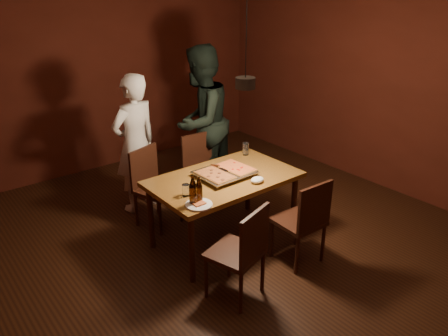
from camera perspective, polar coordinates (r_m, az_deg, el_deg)
room_shell at (r=4.07m, az=2.71°, el=6.22°), size 6.00×6.00×6.00m
dining_table at (r=4.48m, az=-0.00°, el=-2.04°), size 1.50×0.90×0.75m
chair_far_left at (r=4.97m, az=-9.45°, el=-1.49°), size 0.53×0.53×0.49m
chair_far_right at (r=5.33m, az=-2.92°, el=0.57°), size 0.44×0.44×0.49m
chair_near_left at (r=3.74m, az=2.56°, el=-10.11°), size 0.52×0.52×0.49m
chair_near_right at (r=4.25m, az=10.60°, el=-6.08°), size 0.44×0.44×0.49m
pizza_tray at (r=4.46m, az=0.07°, el=-0.78°), size 0.59×0.50×0.05m
pizza_meat at (r=4.36m, az=-1.20°, el=-0.88°), size 0.26×0.40×0.02m
pizza_cheese at (r=4.53m, az=1.51°, el=0.08°), size 0.28×0.42×0.02m
spatula at (r=4.46m, az=-0.09°, el=-0.24°), size 0.12×0.25×0.04m
beer_bottle_a at (r=3.87m, az=-4.07°, el=-2.95°), size 0.07×0.07×0.27m
beer_bottle_b at (r=3.91m, az=-3.29°, el=-2.85°), size 0.06×0.06×0.24m
water_glass_left at (r=4.06m, az=-5.01°, el=-2.90°), size 0.07×0.07×0.11m
water_glass_right at (r=5.00m, az=2.84°, el=2.52°), size 0.07×0.07×0.14m
plate_slice at (r=3.90m, az=-3.29°, el=-4.79°), size 0.24×0.24×0.03m
napkin at (r=4.33m, az=4.37°, el=-1.56°), size 0.14×0.11×0.06m
diner_white at (r=5.22m, az=-11.50°, el=3.08°), size 0.67×0.50×1.66m
diner_dark at (r=5.54m, az=-3.04°, el=6.04°), size 1.14×1.04×1.90m
pendant_lamp at (r=3.98m, az=2.81°, el=11.19°), size 0.18×0.18×1.10m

